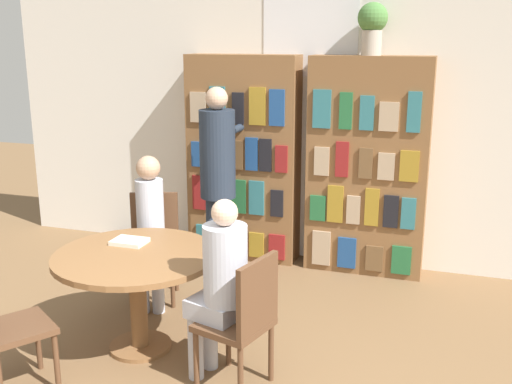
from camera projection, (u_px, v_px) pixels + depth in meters
name	position (u px, v px, depth m)	size (l,w,h in m)	color
wall_back	(309.00, 107.00, 5.74)	(6.40, 0.07, 3.00)	silver
bookshelf_left	(243.00, 159.00, 5.87)	(1.09, 0.34, 2.00)	brown
bookshelf_right	(367.00, 167.00, 5.50)	(1.09, 0.34, 2.00)	brown
flower_vase	(372.00, 24.00, 5.19)	(0.26, 0.26, 0.45)	#B7AD9E
reading_table	(137.00, 271.00, 4.15)	(1.14, 1.14, 0.72)	brown
chair_near_camera	(2.00, 321.00, 3.63)	(0.55, 0.55, 0.89)	brown
chair_left_side	(154.00, 241.00, 5.05)	(0.51, 0.51, 0.89)	brown
chair_far_side	(244.00, 317.00, 3.68)	(0.49, 0.49, 0.89)	brown
seated_reader_left	(150.00, 224.00, 4.82)	(0.32, 0.38, 1.25)	#B2B7C6
seated_reader_right	(220.00, 280.00, 3.73)	(0.41, 0.35, 1.22)	#B2B7C6
librarian_standing	(218.00, 161.00, 5.41)	(0.32, 0.59, 1.74)	#232D3D
open_book_on_table	(130.00, 241.00, 4.31)	(0.24, 0.18, 0.03)	silver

